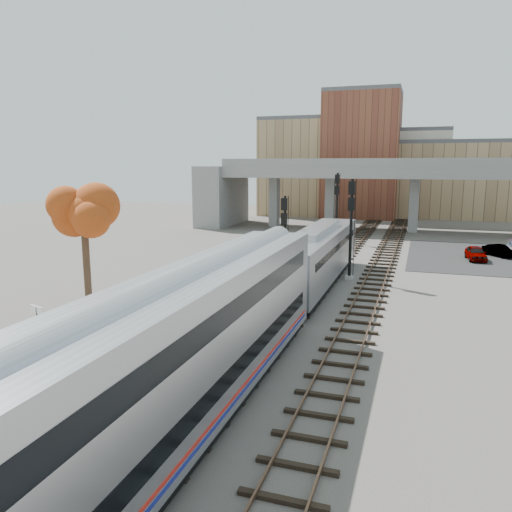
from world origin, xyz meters
The scene contains 16 objects.
ground centered at (0.00, 0.00, 0.00)m, with size 160.00×160.00×0.00m, color #47423D.
platform centered at (-7.25, 0.00, 0.17)m, with size 4.50×60.00×0.35m, color #9E9E99.
yellow_strip centered at (-5.35, 0.00, 0.35)m, with size 0.70×60.00×0.01m, color yellow.
tracks centered at (0.93, 12.50, 0.08)m, with size 10.70×95.00×0.25m.
overpass centered at (4.92, 45.00, 5.81)m, with size 54.00×12.00×9.50m.
buildings_far centered at (1.26, 66.57, 7.88)m, with size 43.00×21.00×20.60m.
parking_lot centered at (14.00, 28.00, 0.02)m, with size 14.00×18.00×0.04m, color black.
locomotive centered at (1.00, 11.91, 2.28)m, with size 3.02×19.05×4.10m.
coach centered at (1.00, -10.69, 2.80)m, with size 3.03×25.00×5.00m.
signal_mast_near centered at (-1.10, 10.44, 3.19)m, with size 0.60×0.64×6.60m.
signal_mast_mid centered at (3.00, 14.48, 3.94)m, with size 0.60×0.64×7.70m.
signal_mast_far centered at (-1.10, 32.85, 4.02)m, with size 0.60×0.64×7.83m.
station_sign centered at (-7.86, -6.35, 1.98)m, with size 0.87×0.32×2.27m.
tree centered at (-11.49, 2.00, 5.79)m, with size 3.60×3.60×7.81m.
car_a centered at (13.00, 25.98, 0.69)m, with size 1.53×3.81×1.30m, color #99999E.
car_b centered at (15.33, 28.65, 0.61)m, with size 1.21×3.47×1.14m, color #99999E.
Camera 1 is at (8.04, -23.40, 8.78)m, focal length 35.00 mm.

